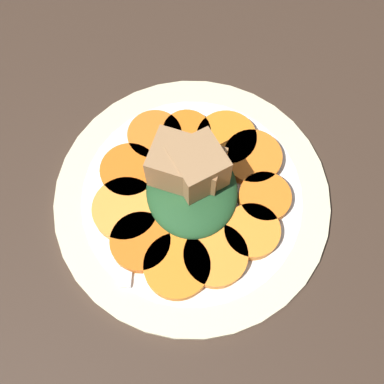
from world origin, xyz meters
The scene contains 15 objects.
table_slab centered at (0.00, 0.00, 1.00)cm, with size 120.00×120.00×2.00cm, color #38281E.
plate centered at (0.00, 0.00, 2.52)cm, with size 29.56×29.56×1.05cm.
carrot_slice_0 centered at (4.93, -5.63, 3.78)cm, with size 6.16×6.16×1.35cm, color orange.
carrot_slice_1 centered at (7.72, -2.12, 3.78)cm, with size 6.66×6.66×1.35cm, color orange.
carrot_slice_2 centered at (6.96, 1.80, 3.78)cm, with size 6.48×6.48×1.35cm, color orange.
carrot_slice_3 centered at (4.73, 5.75, 3.78)cm, with size 5.75×5.75×1.35cm, color orange.
carrot_slice_4 centered at (1.15, 7.56, 3.78)cm, with size 5.51×5.51×1.35cm, color orange.
carrot_slice_5 centered at (-3.60, 6.88, 3.78)cm, with size 6.37×6.37×1.35cm, color orange.
carrot_slice_6 centered at (-6.11, 4.31, 3.78)cm, with size 6.65×6.65×1.35cm, color orange.
carrot_slice_7 centered at (-7.23, 0.35, 3.78)cm, with size 5.35×5.35×1.35cm, color orange.
carrot_slice_8 centered at (-7.13, -3.55, 3.78)cm, with size 6.02×6.02×1.35cm, color orange.
carrot_slice_9 centered at (-3.08, -6.52, 3.78)cm, with size 6.18×6.18×1.35cm, color orange.
carrot_slice_10 centered at (1.28, -7.03, 3.78)cm, with size 6.90×6.90×1.35cm, color orange.
center_pile centered at (-0.58, -0.02, 6.22)cm, with size 10.64×9.57×7.51cm.
fork centered at (-0.54, -6.05, 3.30)cm, with size 18.89×4.20×0.40cm.
Camera 1 is at (19.11, -1.56, 50.70)cm, focal length 45.00 mm.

